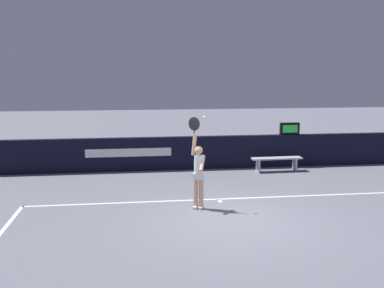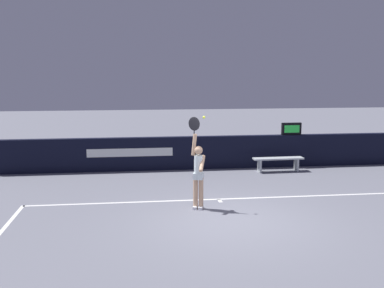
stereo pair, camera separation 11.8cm
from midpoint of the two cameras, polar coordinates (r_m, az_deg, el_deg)
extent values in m
plane|color=slate|center=(10.40, 4.99, -9.80)|extent=(60.00, 60.00, 0.00)
cube|color=white|center=(12.05, 3.15, -7.08)|extent=(10.18, 0.10, 0.00)
cube|color=white|center=(11.90, 3.29, -7.28)|extent=(0.10, 0.30, 0.00)
cube|color=black|center=(15.58, 0.55, -1.11)|extent=(14.20, 0.25, 1.15)
cube|color=white|center=(15.29, -8.37, -1.11)|extent=(2.92, 0.01, 0.28)
cube|color=black|center=(16.26, 12.23, 1.95)|extent=(0.71, 0.12, 0.43)
cube|color=#33E54C|center=(16.20, 12.31, 1.92)|extent=(0.55, 0.01, 0.27)
cylinder|color=tan|center=(11.12, 0.87, -6.35)|extent=(0.12, 0.12, 0.80)
cylinder|color=tan|center=(11.14, 0.15, -6.32)|extent=(0.12, 0.12, 0.80)
cube|color=white|center=(11.20, 0.85, -8.17)|extent=(0.17, 0.26, 0.07)
cube|color=white|center=(11.23, 0.13, -8.13)|extent=(0.17, 0.26, 0.07)
cylinder|color=white|center=(10.97, 0.52, -2.91)|extent=(0.21, 0.21, 0.56)
cube|color=white|center=(11.02, 0.51, -4.14)|extent=(0.29, 0.26, 0.16)
sphere|color=tan|center=(10.89, 0.52, -0.81)|extent=(0.21, 0.21, 0.21)
cylinder|color=tan|center=(10.88, -0.03, -0.08)|extent=(0.17, 0.13, 0.54)
cylinder|color=tan|center=(10.87, 1.01, -2.51)|extent=(0.23, 0.44, 0.36)
ellipsoid|color=black|center=(10.81, -0.03, 2.62)|extent=(0.31, 0.13, 0.37)
cylinder|color=black|center=(10.83, -0.03, 1.62)|extent=(0.03, 0.03, 0.18)
sphere|color=#CBE12F|center=(10.79, 1.24, 3.45)|extent=(0.07, 0.07, 0.07)
cube|color=#B0B8BB|center=(15.46, 10.63, -1.81)|extent=(1.74, 0.40, 0.05)
cube|color=#B0B8BB|center=(15.30, 8.27, -2.74)|extent=(0.07, 0.32, 0.46)
cube|color=#B0B8BB|center=(15.74, 12.87, -2.54)|extent=(0.07, 0.32, 0.46)
camera|label=1|loc=(0.06, -90.31, -0.05)|focal=41.48mm
camera|label=2|loc=(0.06, 89.69, 0.05)|focal=41.48mm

